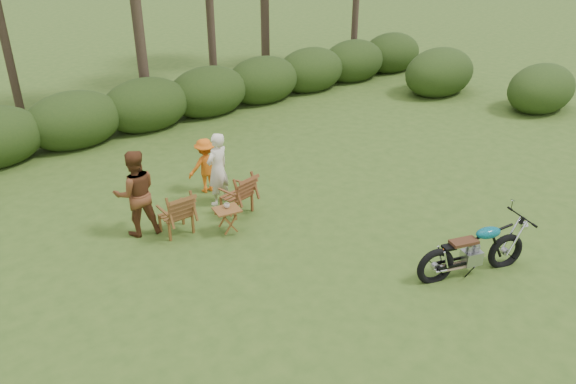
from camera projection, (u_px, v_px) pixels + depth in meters
ground at (388, 271)px, 9.48m from camera, size 80.00×80.00×0.00m
motorcycle at (469, 273)px, 9.44m from camera, size 2.05×1.33×1.10m
lawn_chair_right at (237, 212)px, 11.32m from camera, size 0.70×0.70×0.87m
lawn_chair_left at (177, 232)px, 10.62m from camera, size 0.62×0.62×0.88m
side_table at (228, 221)px, 10.49m from camera, size 0.56×0.50×0.51m
cup at (227, 206)px, 10.40m from camera, size 0.12×0.12×0.09m
adult_a at (220, 203)px, 11.67m from camera, size 0.64×0.51×1.54m
adult_b at (141, 232)px, 10.61m from camera, size 0.94×0.81×1.67m
child at (207, 191)px, 12.18m from camera, size 0.80×0.49×1.20m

